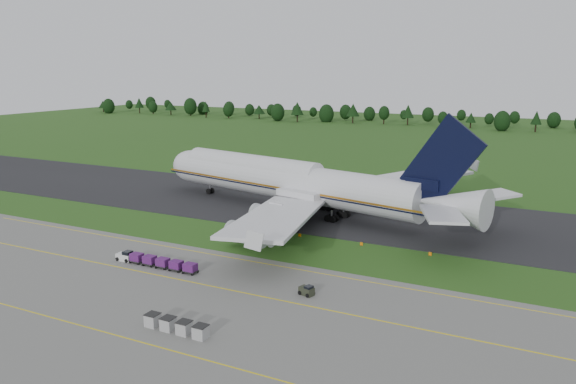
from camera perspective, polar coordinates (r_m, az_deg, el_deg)
The scene contains 10 objects.
ground at distance 102.45m, azimuth -1.49°, elevation -5.30°, with size 600.00×600.00×0.00m, color #244C16.
apron at distance 76.19m, azimuth -13.91°, elevation -12.14°, with size 300.00×52.00×0.06m, color slate.
taxiway at distance 126.86m, azimuth 4.47°, elevation -1.80°, with size 300.00×40.00×0.08m, color black.
apron_markings at distance 81.13m, azimuth -10.66°, elevation -10.38°, with size 300.00×30.20×0.01m.
tree_line at distance 310.26m, azimuth 18.29°, elevation 7.23°, with size 522.10×22.29×12.00m.
aircraft at distance 124.25m, azimuth 0.59°, elevation 1.08°, with size 84.02×79.63×23.50m.
baggage_train at distance 93.34m, azimuth -13.40°, elevation -6.85°, with size 15.73×1.67×1.61m.
utility_cart at distance 80.13m, azimuth 1.89°, elevation -10.03°, with size 2.33×1.78×1.14m.
uld_row at distance 70.95m, azimuth -11.29°, elevation -13.17°, with size 8.84×1.64×1.62m.
edge_markers at distance 104.36m, azimuth 4.27°, elevation -4.83°, with size 37.48×0.30×0.60m.
Camera 1 is at (46.09, -85.97, 31.34)m, focal length 35.00 mm.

